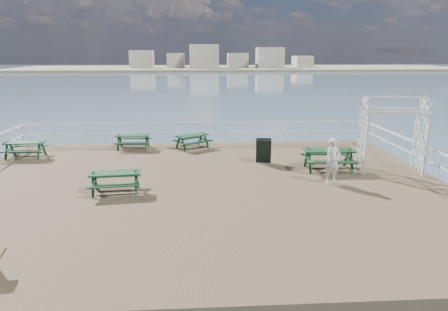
% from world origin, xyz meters
% --- Properties ---
extents(ground, '(18.00, 14.00, 0.30)m').
position_xyz_m(ground, '(0.00, 0.00, -0.15)').
color(ground, brown).
rests_on(ground, ground).
extents(sea_backdrop, '(300.00, 300.00, 9.20)m').
position_xyz_m(sea_backdrop, '(12.54, 134.07, -0.51)').
color(sea_backdrop, '#476277').
rests_on(sea_backdrop, ground).
extents(railing, '(17.77, 13.76, 1.10)m').
position_xyz_m(railing, '(-0.07, 2.57, 0.87)').
color(railing, silver).
rests_on(railing, ground).
extents(picnic_table_a, '(1.68, 1.36, 0.82)m').
position_xyz_m(picnic_table_a, '(-7.80, 4.42, 0.52)').
color(picnic_table_a, '#133620').
rests_on(picnic_table_a, ground).
extents(picnic_table_b, '(1.66, 1.35, 0.79)m').
position_xyz_m(picnic_table_b, '(-3.20, 5.80, 0.50)').
color(picnic_table_b, '#133620').
rests_on(picnic_table_b, ground).
extents(picnic_table_c, '(2.03, 1.95, 0.77)m').
position_xyz_m(picnic_table_c, '(-0.30, 5.72, 0.49)').
color(picnic_table_c, '#133620').
rests_on(picnic_table_c, ground).
extents(picnic_table_d, '(1.79, 1.50, 0.81)m').
position_xyz_m(picnic_table_d, '(-2.82, -0.49, 0.52)').
color(picnic_table_d, '#133620').
rests_on(picnic_table_d, ground).
extents(picnic_table_e, '(2.06, 1.69, 0.97)m').
position_xyz_m(picnic_table_e, '(5.23, 1.68, 0.62)').
color(picnic_table_e, '#133620').
rests_on(picnic_table_e, ground).
extents(trellis_arbor, '(2.57, 1.65, 2.98)m').
position_xyz_m(trellis_arbor, '(7.60, 1.35, 1.33)').
color(trellis_arbor, silver).
rests_on(trellis_arbor, ground).
extents(sandwich_board, '(0.71, 0.57, 1.06)m').
position_xyz_m(sandwich_board, '(2.79, 2.90, 0.51)').
color(sandwich_board, black).
rests_on(sandwich_board, ground).
extents(person, '(0.70, 0.56, 1.67)m').
position_xyz_m(person, '(4.82, 0.01, 0.84)').
color(person, silver).
rests_on(person, ground).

